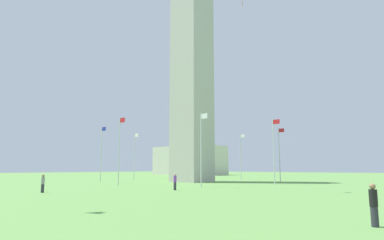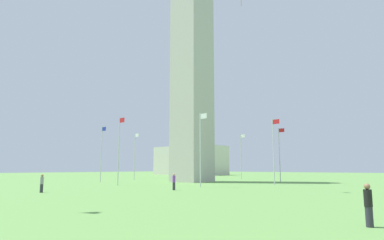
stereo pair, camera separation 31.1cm
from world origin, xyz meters
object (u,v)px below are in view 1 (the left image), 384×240
(person_gray_shirt, at_px, (43,184))
(person_purple_shirt, at_px, (175,182))
(person_black_shirt, at_px, (374,205))
(flagpole_sw, at_px, (101,152))
(flagpole_w, at_px, (119,148))
(flagpole_n, at_px, (274,149))
(flagpole_se, at_px, (187,155))
(flagpole_ne, at_px, (280,152))
(flagpole_e, at_px, (241,155))
(flagpole_s, at_px, (135,154))
(flagpole_nw, at_px, (201,146))
(obelisk_monument, at_px, (192,39))
(distant_building, at_px, (189,161))

(person_gray_shirt, distance_m, person_purple_shirt, 12.94)
(person_black_shirt, bearing_deg, flagpole_sw, 29.23)
(flagpole_w, distance_m, person_black_shirt, 36.38)
(flagpole_sw, bearing_deg, flagpole_n, 22.50)
(flagpole_se, xyz_separation_m, flagpole_w, (10.73, -25.91, 0.00))
(flagpole_n, xyz_separation_m, flagpole_se, (-25.91, 10.73, 0.00))
(flagpole_ne, height_order, person_black_shirt, flagpole_ne)
(flagpole_n, relative_size, flagpole_e, 1.00)
(person_black_shirt, bearing_deg, flagpole_w, 29.63)
(flagpole_w, bearing_deg, person_purple_shirt, -8.93)
(flagpole_s, distance_m, flagpole_nw, 28.04)
(obelisk_monument, xyz_separation_m, flagpole_sw, (-10.68, -10.73, -20.08))
(person_purple_shirt, relative_size, distant_building, 0.07)
(person_black_shirt, bearing_deg, person_purple_shirt, 23.51)
(flagpole_n, relative_size, flagpole_nw, 1.00)
(flagpole_ne, distance_m, flagpole_w, 28.04)
(obelisk_monument, xyz_separation_m, flagpole_n, (15.23, 0.00, -20.08))
(flagpole_se, bearing_deg, distant_building, 130.54)
(flagpole_se, height_order, person_black_shirt, flagpole_se)
(flagpole_s, xyz_separation_m, flagpole_sw, (4.44, -10.73, 0.00))
(person_black_shirt, xyz_separation_m, distant_building, (-71.67, 70.51, 3.87))
(flagpole_s, distance_m, person_gray_shirt, 34.93)
(person_black_shirt, bearing_deg, flagpole_nw, 13.58)
(flagpole_n, height_order, flagpole_w, same)
(obelisk_monument, bearing_deg, person_gray_shirt, -79.16)
(flagpole_nw, bearing_deg, person_black_shirt, -36.87)
(flagpole_e, xyz_separation_m, flagpole_sw, (-10.73, -25.91, 0.00))
(flagpole_se, bearing_deg, flagpole_n, -22.50)
(person_black_shirt, height_order, person_gray_shirt, person_gray_shirt)
(obelisk_monument, xyz_separation_m, person_purple_shirt, (12.37, -17.11, -24.22))
(flagpole_e, xyz_separation_m, person_purple_shirt, (12.32, -32.29, -4.14))
(flagpole_w, bearing_deg, flagpole_s, 135.00)
(person_gray_shirt, bearing_deg, flagpole_se, 22.79)
(flagpole_sw, bearing_deg, distant_building, 117.04)
(flagpole_sw, bearing_deg, flagpole_nw, -0.00)
(flagpole_nw, bearing_deg, flagpole_sw, 180.00)
(flagpole_se, distance_m, person_purple_shirt, 36.38)
(flagpole_n, height_order, flagpole_ne, same)
(flagpole_ne, relative_size, flagpole_sw, 1.00)
(flagpole_n, height_order, flagpole_s, same)
(flagpole_e, bearing_deg, flagpole_s, -135.00)
(flagpole_s, height_order, flagpole_w, same)
(flagpole_e, height_order, flagpole_sw, same)
(flagpole_w, bearing_deg, flagpole_nw, 22.50)
(person_gray_shirt, bearing_deg, flagpole_ne, -7.69)
(obelisk_monument, distance_m, person_black_shirt, 50.17)
(person_gray_shirt, distance_m, distant_building, 82.75)
(flagpole_e, distance_m, flagpole_w, 30.35)
(flagpole_sw, xyz_separation_m, person_gray_shirt, (16.04, -17.26, -4.16))
(flagpole_w, bearing_deg, flagpole_ne, 67.50)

